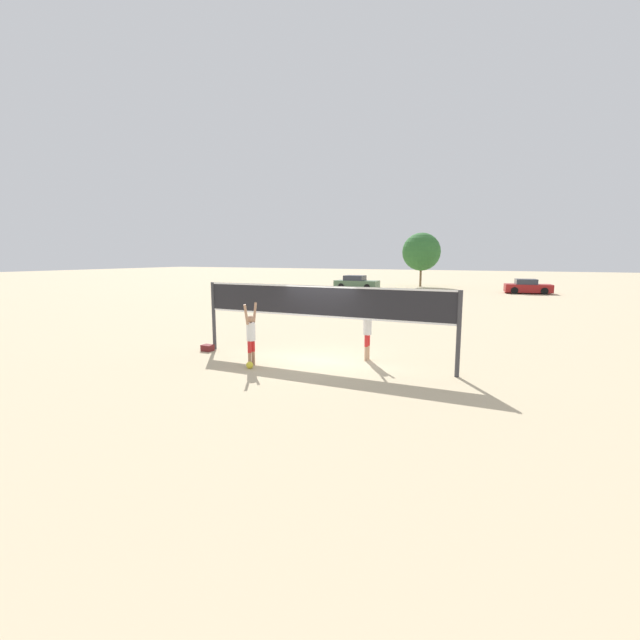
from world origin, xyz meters
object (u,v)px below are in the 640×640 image
object	(u,v)px
parked_car_near	(527,287)
volleyball_net	(320,308)
volleyball	(250,365)
parked_car_mid	(356,283)
gear_bag	(208,348)
player_blocker	(367,327)
player_spiker	(251,333)
tree_left_cluster	(421,252)

from	to	relation	value
parked_car_near	volleyball_net	bearing A→B (deg)	-109.21
volleyball	parked_car_mid	xyz separation A→B (m)	(-8.57, 32.23, 0.55)
gear_bag	player_blocker	bearing A→B (deg)	11.86
player_spiker	volleyball	distance (m)	1.00
volleyball	gear_bag	bearing A→B (deg)	153.53
volleyball	parked_car_mid	world-z (taller)	parked_car_mid
gear_bag	parked_car_mid	xyz separation A→B (m)	(-5.71, 30.81, 0.54)
player_blocker	parked_car_mid	distance (m)	31.75
player_spiker	parked_car_near	distance (m)	34.65
player_spiker	gear_bag	xyz separation A→B (m)	(-2.71, 1.10, -0.93)
player_blocker	volleyball	size ratio (longest dim) A/B	9.52
volleyball	parked_car_mid	distance (m)	33.35
volleyball	gear_bag	distance (m)	3.19
volleyball_net	parked_car_mid	bearing A→B (deg)	108.42
volleyball_net	tree_left_cluster	bearing A→B (deg)	97.31
parked_car_near	tree_left_cluster	bearing A→B (deg)	148.02
player_blocker	volleyball	xyz separation A→B (m)	(-2.93, -2.64, -1.01)
parked_car_near	parked_car_mid	bearing A→B (deg)	178.15
player_blocker	parked_car_near	world-z (taller)	player_blocker
volleyball_net	player_blocker	size ratio (longest dim) A/B	4.19
parked_car_near	tree_left_cluster	xyz separation A→B (m)	(-11.15, 4.96, 3.37)
volleyball	player_blocker	bearing A→B (deg)	41.99
player_spiker	gear_bag	bearing A→B (deg)	67.86
player_spiker	parked_car_near	size ratio (longest dim) A/B	0.47
volleyball	volleyball_net	bearing A→B (deg)	49.45
gear_bag	parked_car_near	bearing A→B (deg)	71.67
volleyball_net	tree_left_cluster	distance (m)	37.51
player_blocker	tree_left_cluster	size ratio (longest dim) A/B	0.35
player_blocker	volleyball_net	bearing A→B (deg)	-59.27
player_spiker	tree_left_cluster	world-z (taller)	tree_left_cluster
volleyball_net	parked_car_mid	distance (m)	32.07
player_blocker	volleyball	world-z (taller)	player_blocker
tree_left_cluster	parked_car_near	bearing A→B (deg)	-23.99
parked_car_near	gear_bag	bearing A→B (deg)	-116.32
player_spiker	player_blocker	bearing A→B (deg)	-53.00
gear_bag	parked_car_mid	world-z (taller)	parked_car_mid
gear_bag	parked_car_mid	size ratio (longest dim) A/B	0.08
tree_left_cluster	volleyball_net	bearing A→B (deg)	-82.69
player_blocker	parked_car_near	size ratio (longest dim) A/B	0.50
player_spiker	player_blocker	world-z (taller)	player_blocker
volleyball	parked_car_near	size ratio (longest dim) A/B	0.05
volleyball_net	player_blocker	distance (m)	1.72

